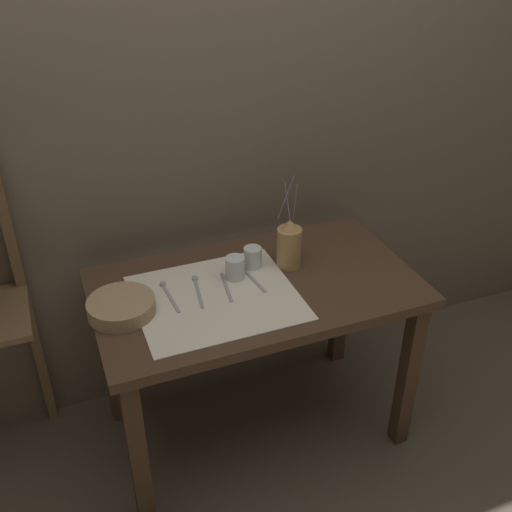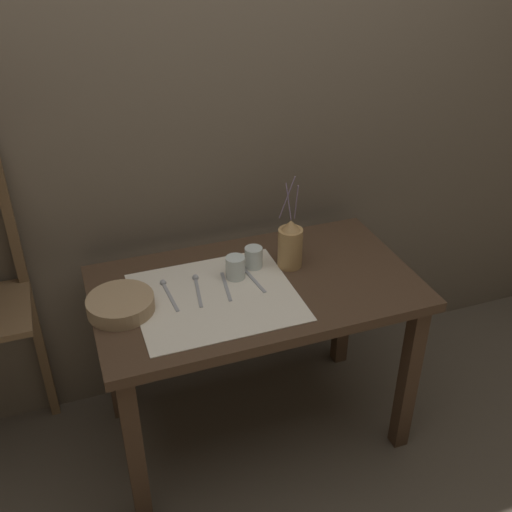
{
  "view_description": "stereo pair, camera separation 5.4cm",
  "coord_description": "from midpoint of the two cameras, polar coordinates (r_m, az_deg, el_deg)",
  "views": [
    {
      "loc": [
        -0.67,
        -1.7,
        1.99
      ],
      "look_at": [
        0.0,
        0.0,
        0.87
      ],
      "focal_mm": 42.0,
      "sensor_mm": 36.0,
      "label": 1
    },
    {
      "loc": [
        -0.62,
        -1.72,
        1.99
      ],
      "look_at": [
        0.0,
        0.0,
        0.87
      ],
      "focal_mm": 42.0,
      "sensor_mm": 36.0,
      "label": 2
    }
  ],
  "objects": [
    {
      "name": "ground_plane",
      "position": [
        2.7,
        0.55,
        -15.9
      ],
      "size": [
        12.0,
        12.0,
        0.0
      ],
      "primitive_type": "plane",
      "color": "brown"
    },
    {
      "name": "stone_wall_back",
      "position": [
        2.39,
        -3.12,
        12.22
      ],
      "size": [
        7.0,
        0.06,
        2.4
      ],
      "color": "brown",
      "rests_on": "ground_plane"
    },
    {
      "name": "wooden_table",
      "position": [
        2.27,
        0.63,
        -4.95
      ],
      "size": [
        1.19,
        0.68,
        0.75
      ],
      "color": "#422D1E",
      "rests_on": "ground_plane"
    },
    {
      "name": "linen_cloth",
      "position": [
        2.14,
        -3.16,
        -3.9
      ],
      "size": [
        0.57,
        0.5,
        0.0
      ],
      "color": "beige",
      "rests_on": "wooden_table"
    },
    {
      "name": "pitcher_with_flowers",
      "position": [
        2.27,
        3.95,
        1.06
      ],
      "size": [
        0.09,
        0.09,
        0.38
      ],
      "color": "#A87F4C",
      "rests_on": "wooden_table"
    },
    {
      "name": "wooden_bowl",
      "position": [
        2.1,
        -12.04,
        -4.57
      ],
      "size": [
        0.23,
        0.23,
        0.05
      ],
      "color": "#9E7F5B",
      "rests_on": "wooden_table"
    },
    {
      "name": "glass_tumbler_near",
      "position": [
        2.22,
        -1.28,
        -1.1
      ],
      "size": [
        0.07,
        0.07,
        0.09
      ],
      "color": "silver",
      "rests_on": "wooden_table"
    },
    {
      "name": "glass_tumbler_far",
      "position": [
        2.28,
        0.44,
        -0.13
      ],
      "size": [
        0.07,
        0.07,
        0.08
      ],
      "color": "silver",
      "rests_on": "wooden_table"
    },
    {
      "name": "spoon_inner",
      "position": [
        2.19,
        -7.9,
        -3.06
      ],
      "size": [
        0.03,
        0.2,
        0.02
      ],
      "color": "#939399",
      "rests_on": "wooden_table"
    },
    {
      "name": "spoon_outer",
      "position": [
        2.21,
        -5.0,
        -2.59
      ],
      "size": [
        0.05,
        0.2,
        0.02
      ],
      "color": "#939399",
      "rests_on": "wooden_table"
    },
    {
      "name": "knife_center",
      "position": [
        2.19,
        -2.17,
        -2.92
      ],
      "size": [
        0.04,
        0.19,
        0.0
      ],
      "color": "#939399",
      "rests_on": "wooden_table"
    },
    {
      "name": "fork_outer",
      "position": [
        2.22,
        0.34,
        -2.28
      ],
      "size": [
        0.03,
        0.19,
        0.0
      ],
      "color": "#939399",
      "rests_on": "wooden_table"
    }
  ]
}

